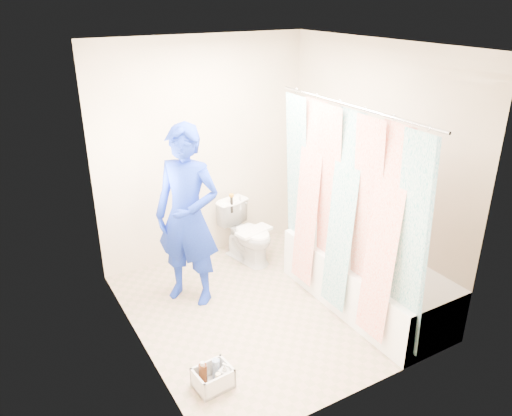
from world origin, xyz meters
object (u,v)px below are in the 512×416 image
bathtub (365,279)px  plumber (188,217)px  toilet (247,233)px  cleaning_caddy (214,378)px

bathtub → plumber: size_ratio=1.01×
toilet → cleaning_caddy: size_ratio=2.24×
toilet → bathtub: bearing=-80.3°
toilet → cleaning_caddy: bearing=-139.5°
cleaning_caddy → plumber: bearing=68.9°
bathtub → cleaning_caddy: bathtub is taller
bathtub → plumber: plumber is taller
bathtub → plumber: (-1.39, 0.93, 0.60)m
bathtub → toilet: 1.43m
toilet → cleaning_caddy: 2.01m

